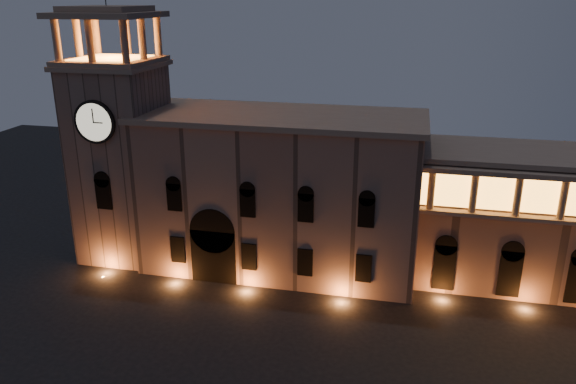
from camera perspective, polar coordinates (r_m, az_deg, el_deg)
The scene contains 2 objects.
government_building at distance 62.26m, azimuth -0.83°, elevation -0.03°, with size 30.80×12.80×17.60m.
clock_tower at distance 66.91m, azimuth -16.60°, elevation 3.88°, with size 9.80×9.80×32.40m.
Camera 1 is at (11.77, -35.13, 29.45)m, focal length 35.00 mm.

